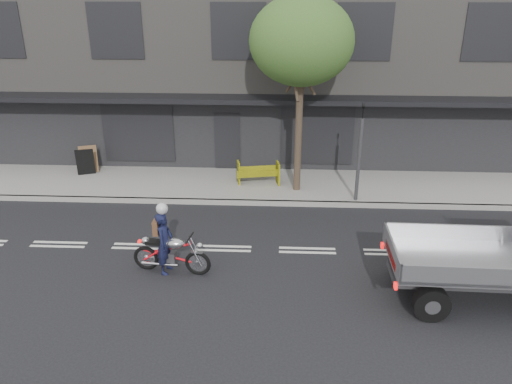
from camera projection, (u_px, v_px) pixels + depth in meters
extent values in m
plane|color=black|center=(223.00, 249.00, 14.26)|extent=(80.00, 80.00, 0.00)
cube|color=gray|center=(237.00, 185.00, 18.56)|extent=(32.00, 3.20, 0.15)
cube|color=gray|center=(233.00, 202.00, 17.09)|extent=(32.00, 0.20, 0.15)
cube|color=slate|center=(248.00, 53.00, 23.12)|extent=(26.00, 10.00, 8.00)
cylinder|color=#382B21|center=(298.00, 140.00, 17.26)|extent=(0.24, 0.24, 4.00)
ellipsoid|color=#2A5A22|center=(302.00, 41.00, 15.98)|extent=(3.40, 3.40, 2.89)
cylinder|color=#2D2D30|center=(359.00, 163.00, 16.58)|extent=(0.12, 0.12, 3.00)
imported|color=black|center=(363.00, 111.00, 15.90)|extent=(0.08, 0.10, 0.50)
torus|color=black|center=(146.00, 258.00, 13.13)|extent=(0.69, 0.19, 0.69)
torus|color=black|center=(198.00, 263.00, 12.89)|extent=(0.69, 0.19, 0.69)
cube|color=#2D2D30|center=(170.00, 257.00, 12.98)|extent=(0.38, 0.29, 0.28)
ellipsoid|color=#ABACB0|center=(174.00, 243.00, 12.79)|extent=(0.59, 0.39, 0.28)
cube|color=black|center=(156.00, 242.00, 12.88)|extent=(0.57, 0.31, 0.09)
cylinder|color=black|center=(190.00, 238.00, 12.64)|extent=(0.12, 0.61, 0.04)
imported|color=black|center=(165.00, 243.00, 12.82)|extent=(0.48, 0.66, 1.68)
cylinder|color=black|center=(431.00, 304.00, 11.12)|extent=(0.82, 0.32, 0.82)
cylinder|color=black|center=(413.00, 262.00, 12.80)|extent=(0.82, 0.32, 0.82)
cube|color=#2D2D30|center=(497.00, 278.00, 11.78)|extent=(4.97, 1.19, 0.15)
cube|color=#B5B6BB|center=(460.00, 261.00, 11.68)|extent=(3.28, 2.17, 0.11)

